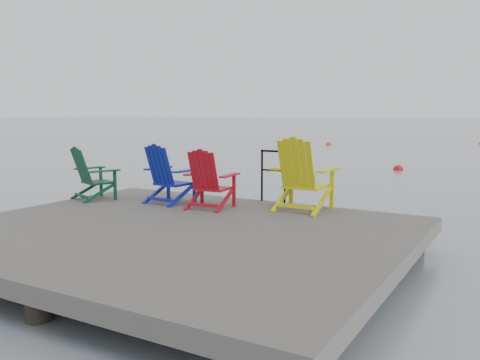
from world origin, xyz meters
The scene contains 9 objects.
ground centered at (0.00, 0.00, 0.00)m, with size 400.00×400.00×0.00m, color gray.
dock centered at (0.00, 0.00, 0.35)m, with size 6.00×5.00×1.40m.
handrail centered at (0.25, 2.45, 1.04)m, with size 0.48×0.04×0.90m.
chair_green centered at (-2.64, 1.05, 0.97)m, with size 0.88×0.84×0.92m.
chair_blue centered at (-1.25, 1.44, 1.00)m, with size 0.85×0.80×0.99m.
chair_red centered at (-0.37, 1.38, 0.98)m, with size 0.81×0.76×0.95m.
chair_yellow centered at (1.00, 1.95, 1.07)m, with size 0.92×0.85×1.14m.
buoy_a centered at (-0.07, 13.16, 0.00)m, with size 0.36×0.36×0.36m, color #BB0B0B.
buoy_b centered at (-7.31, 25.63, 0.00)m, with size 0.37×0.37×0.37m, color red.
Camera 1 is at (4.11, -5.33, 2.03)m, focal length 38.00 mm.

